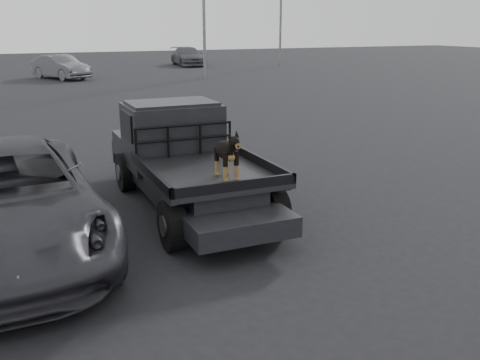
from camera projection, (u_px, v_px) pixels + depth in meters
name	position (u px, v px, depth m)	size (l,w,h in m)	color
ground	(249.00, 243.00, 8.13)	(120.00, 120.00, 0.00)	black
flatbed_ute	(189.00, 183.00, 9.59)	(2.00, 5.40, 0.92)	black
ute_cab	(172.00, 125.00, 10.18)	(1.72, 1.30, 0.88)	black
headache_rack	(184.00, 141.00, 9.56)	(1.80, 0.08, 0.55)	black
dog	(226.00, 154.00, 8.16)	(0.32, 0.60, 0.74)	black
parked_suv	(4.00, 200.00, 7.64)	(2.57, 5.57, 1.55)	#2F2E34
distant_car_a	(61.00, 67.00, 32.16)	(1.50, 4.31, 1.42)	#4F4E54
distant_car_b	(188.00, 56.00, 42.67)	(2.00, 4.92, 1.43)	#49494E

